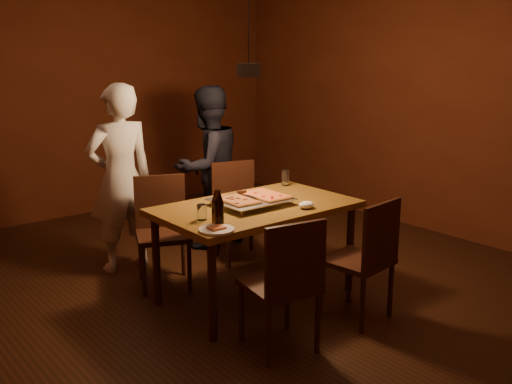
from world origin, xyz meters
TOP-DOWN VIEW (x-y plane):
  - room_shell at (0.00, 0.00)m, footprint 6.00×6.00m
  - dining_table at (-0.07, -0.17)m, footprint 1.50×0.90m
  - chair_far_left at (-0.48, 0.55)m, footprint 0.56×0.56m
  - chair_far_right at (0.37, 0.65)m, footprint 0.52×0.52m
  - chair_near_left at (-0.47, -0.97)m, footprint 0.49×0.49m
  - chair_near_right at (0.28, -0.99)m, footprint 0.47×0.47m
  - pizza_tray at (-0.10, -0.15)m, footprint 0.59×0.50m
  - pizza_meat at (-0.23, -0.15)m, footprint 0.22×0.35m
  - pizza_cheese at (0.04, -0.16)m, footprint 0.25×0.39m
  - spatula at (-0.11, -0.14)m, footprint 0.12×0.25m
  - beer_bottle_a at (-0.60, -0.44)m, footprint 0.06×0.06m
  - beer_bottle_b at (-0.59, -0.39)m, footprint 0.06×0.06m
  - water_glass_left at (-0.61, -0.25)m, footprint 0.07×0.07m
  - water_glass_right at (0.54, 0.17)m, footprint 0.06×0.06m
  - plate_slice at (-0.68, -0.52)m, footprint 0.23×0.23m
  - napkin at (0.16, -0.49)m, footprint 0.13×0.10m
  - diner_white at (-0.59, 1.04)m, footprint 0.62×0.42m
  - diner_dark at (0.36, 1.10)m, footprint 0.84×0.70m
  - pendant_lamp at (0.00, 0.00)m, footprint 0.18×0.18m

SIDE VIEW (x-z plane):
  - chair_far_left at x=-0.48m, z-range 0.29..0.78m
  - chair_far_right at x=0.37m, z-range 0.29..0.78m
  - chair_near_left at x=-0.47m, z-range 0.29..0.78m
  - chair_near_right at x=0.28m, z-range 0.29..0.78m
  - dining_table at x=-0.07m, z-range 0.30..1.05m
  - plate_slice at x=-0.68m, z-range 0.75..0.77m
  - pizza_tray at x=-0.10m, z-range 0.75..0.80m
  - napkin at x=0.16m, z-range 0.75..0.80m
  - diner_dark at x=0.36m, z-range 0.00..1.58m
  - water_glass_left at x=-0.61m, z-range 0.75..0.86m
  - pizza_meat at x=-0.23m, z-range 0.80..0.82m
  - pizza_cheese at x=0.04m, z-range 0.80..0.82m
  - spatula at x=-0.11m, z-range 0.79..0.83m
  - water_glass_right at x=0.54m, z-range 0.75..0.88m
  - diner_white at x=-0.59m, z-range 0.00..1.64m
  - beer_bottle_b at x=-0.59m, z-range 0.75..0.99m
  - beer_bottle_a at x=-0.60m, z-range 0.75..1.00m
  - room_shell at x=0.00m, z-range -1.60..4.40m
  - pendant_lamp at x=0.00m, z-range 1.21..2.31m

